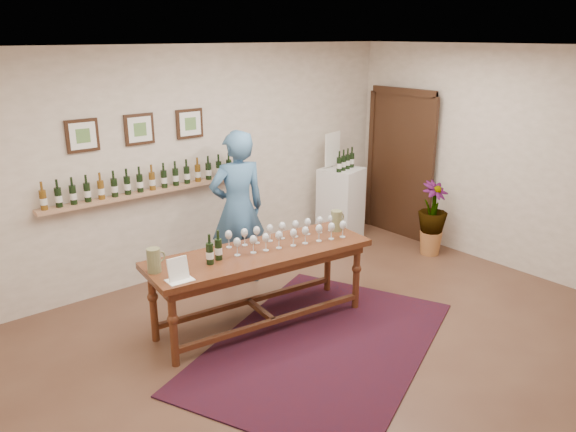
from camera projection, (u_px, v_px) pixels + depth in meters
ground at (339, 340)px, 5.60m from camera, size 6.00×6.00×0.00m
room_shell at (355, 167)px, 7.89m from camera, size 6.00×6.00×6.00m
rug at (322, 345)px, 5.50m from camera, size 3.35×2.85×0.02m
tasting_table at (260, 262)px, 5.70m from camera, size 2.40×1.02×0.82m
table_glasses at (288, 233)px, 5.87m from camera, size 1.43×0.64×0.19m
table_bottles at (214, 249)px, 5.35m from camera, size 0.28×0.21×0.27m
pitcher_left at (154, 260)px, 5.12m from camera, size 0.18×0.18×0.23m
pitcher_right at (336, 221)px, 6.21m from camera, size 0.18×0.18×0.23m
menu_card at (178, 269)px, 4.96m from camera, size 0.24×0.18×0.21m
display_pedestal at (341, 204)px, 8.23m from camera, size 0.65×0.65×1.06m
pedestal_bottles at (346, 160)px, 7.96m from camera, size 0.29×0.14×0.28m
info_sign at (333, 149)px, 8.08m from camera, size 0.38×0.12×0.53m
potted_plant at (432, 218)px, 7.63m from camera, size 0.50×0.50×0.88m
person at (238, 209)px, 6.63m from camera, size 0.77×0.59×1.88m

